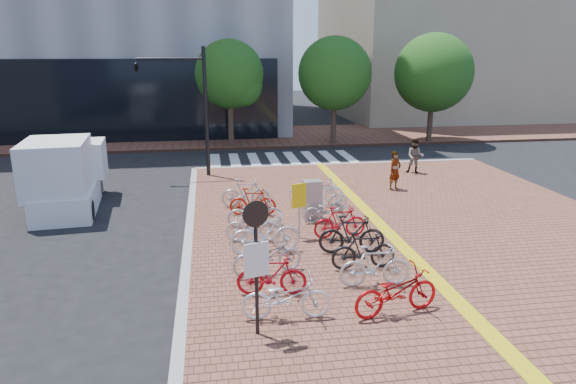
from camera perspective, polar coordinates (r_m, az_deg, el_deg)
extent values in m
plane|color=black|center=(13.45, 6.12, -8.72)|extent=(120.00, 120.00, 0.00)
cube|color=gold|center=(10.16, 25.53, -17.94)|extent=(0.40, 34.00, 0.01)
cube|color=gray|center=(25.23, 5.77, 3.03)|extent=(14.00, 0.25, 0.15)
cube|color=brown|center=(33.44, -3.14, 6.16)|extent=(70.00, 8.00, 0.15)
cube|color=gray|center=(48.85, 17.99, 18.92)|extent=(20.00, 18.00, 18.00)
cube|color=silver|center=(26.41, -8.08, 3.36)|extent=(0.50, 4.00, 0.01)
cube|color=silver|center=(26.44, -5.91, 3.44)|extent=(0.50, 4.00, 0.01)
cube|color=silver|center=(26.51, -3.75, 3.52)|extent=(0.50, 4.00, 0.01)
cube|color=silver|center=(26.61, -1.60, 3.60)|extent=(0.50, 4.00, 0.01)
cube|color=silver|center=(26.75, 0.53, 3.67)|extent=(0.50, 4.00, 0.01)
cube|color=silver|center=(26.93, 2.63, 3.73)|extent=(0.50, 4.00, 0.01)
cube|color=silver|center=(27.15, 4.71, 3.79)|extent=(0.50, 4.00, 0.01)
cube|color=silver|center=(27.39, 6.75, 3.84)|extent=(0.50, 4.00, 0.01)
cylinder|color=#38281E|center=(29.64, -6.36, 7.57)|extent=(0.32, 0.32, 2.60)
sphere|color=#194714|center=(29.39, -6.53, 12.89)|extent=(3.80, 3.80, 3.80)
sphere|color=#194714|center=(29.15, -5.26, 11.72)|extent=(2.40, 2.40, 2.40)
cylinder|color=#38281E|center=(30.49, 5.07, 7.83)|extent=(0.32, 0.32, 2.60)
sphere|color=#194714|center=(30.25, 5.20, 13.00)|extent=(4.20, 4.20, 4.20)
sphere|color=#194714|center=(30.14, 6.44, 11.81)|extent=(2.40, 2.40, 2.40)
cylinder|color=#38281E|center=(32.45, 15.51, 7.79)|extent=(0.32, 0.32, 2.60)
sphere|color=#194714|center=(32.22, 15.87, 12.64)|extent=(4.60, 4.60, 4.60)
sphere|color=#194714|center=(32.23, 17.01, 11.48)|extent=(2.40, 2.40, 2.40)
imported|color=white|center=(10.68, -0.21, -11.60)|extent=(1.88, 0.76, 0.97)
imported|color=#A10B17|center=(11.66, -1.83, -9.23)|extent=(1.63, 0.65, 0.95)
imported|color=#B1B0B5|center=(12.71, -2.32, -7.10)|extent=(1.87, 0.97, 0.93)
imported|color=silver|center=(13.86, -2.56, -4.64)|extent=(1.97, 0.71, 1.16)
imported|color=silver|center=(14.77, -3.90, -3.79)|extent=(1.63, 0.65, 0.96)
imported|color=#A7A7AB|center=(16.08, -3.72, -2.26)|extent=(1.73, 0.64, 0.90)
imported|color=#AE1B0C|center=(17.14, -3.95, -1.08)|extent=(1.60, 0.65, 0.93)
imported|color=silver|center=(18.00, -4.74, -0.13)|extent=(1.76, 0.69, 1.03)
imported|color=#B50C0F|center=(11.09, 11.94, -10.75)|extent=(2.03, 1.05, 1.02)
imported|color=silver|center=(12.20, 9.65, -8.09)|extent=(1.72, 0.57, 1.02)
imported|color=black|center=(13.09, 8.39, -6.42)|extent=(1.66, 0.49, 1.00)
imported|color=black|center=(14.00, 7.11, -4.70)|extent=(1.85, 0.73, 1.08)
imported|color=red|center=(15.15, 5.79, -3.33)|extent=(1.62, 0.58, 0.96)
imported|color=#AEAEB3|center=(16.42, 4.48, -2.02)|extent=(1.59, 0.56, 0.83)
imported|color=silver|center=(17.47, 3.88, -0.61)|extent=(1.76, 0.75, 1.02)
imported|color=white|center=(18.28, 3.12, 0.17)|extent=(2.07, 1.01, 1.04)
imported|color=gray|center=(20.63, 11.79, 2.35)|extent=(0.67, 0.58, 1.54)
imported|color=#494E5C|center=(23.62, 13.94, 3.88)|extent=(0.93, 0.85, 1.54)
cube|color=#A5A5AA|center=(16.64, 2.69, -0.90)|extent=(0.63, 0.48, 1.31)
cylinder|color=#B7B7BC|center=(14.97, 1.24, -2.17)|extent=(0.08, 0.08, 1.61)
cube|color=yellow|center=(14.78, 1.28, -0.41)|extent=(0.44, 0.18, 0.72)
cylinder|color=black|center=(9.80, -3.53, -8.62)|extent=(0.09, 0.09, 2.70)
cylinder|color=black|center=(9.34, -3.61, -2.45)|extent=(0.49, 0.18, 0.50)
cube|color=silver|center=(9.66, -3.52, -7.54)|extent=(0.48, 0.18, 0.68)
cylinder|color=black|center=(22.51, -9.10, 8.69)|extent=(0.16, 0.16, 5.50)
cylinder|color=black|center=(22.41, -12.97, 14.23)|extent=(2.75, 0.11, 0.11)
imported|color=black|center=(22.55, -16.51, 13.30)|extent=(0.24, 1.14, 0.46)
cube|color=white|center=(19.93, -23.11, -0.44)|extent=(2.32, 4.66, 0.90)
cube|color=white|center=(20.94, -22.94, 3.40)|extent=(2.07, 2.07, 1.30)
cube|color=white|center=(18.88, -23.85, 2.56)|extent=(2.26, 2.98, 1.80)
cylinder|color=black|center=(21.63, -24.71, 0.29)|extent=(0.29, 0.72, 0.70)
cylinder|color=black|center=(18.61, -26.34, -2.22)|extent=(0.29, 0.72, 0.70)
cylinder|color=black|center=(21.37, -20.25, 0.60)|extent=(0.29, 0.72, 0.70)
cylinder|color=black|center=(18.31, -21.16, -1.90)|extent=(0.29, 0.72, 0.70)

